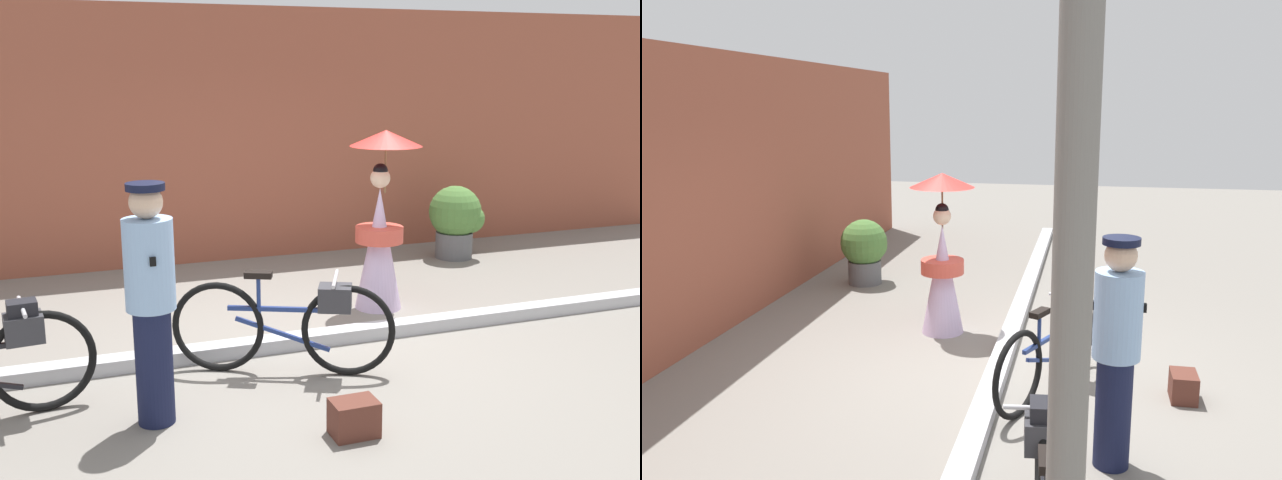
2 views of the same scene
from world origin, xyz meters
TOP-DOWN VIEW (x-y plane):
  - ground_plane at (0.00, 0.00)m, footprint 30.00×30.00m
  - building_wall at (0.00, 3.46)m, footprint 14.00×0.40m
  - sidewalk_curb at (0.00, 0.00)m, footprint 14.00×0.20m
  - bicycle_far_side at (-0.41, -0.53)m, footprint 1.67×0.81m
  - person_officer at (-1.56, -1.04)m, footprint 0.34×0.38m
  - person_with_parasol at (0.99, 0.80)m, footprint 0.73×0.73m
  - potted_plant_by_door at (2.79, 2.36)m, footprint 0.69×0.67m
  - backpack_on_pavement at (-0.34, -1.70)m, footprint 0.31×0.23m
  - utility_pole at (-3.31, -0.75)m, footprint 0.18×0.18m

SIDE VIEW (x-z plane):
  - ground_plane at x=0.00m, z-range 0.00..0.00m
  - sidewalk_curb at x=0.00m, z-range 0.00..0.12m
  - backpack_on_pavement at x=-0.34m, z-range 0.01..0.26m
  - bicycle_far_side at x=-0.41m, z-range 0.00..0.86m
  - potted_plant_by_door at x=2.79m, z-range 0.05..0.99m
  - person_with_parasol at x=0.99m, z-range -0.03..1.80m
  - person_officer at x=-1.56m, z-range 0.06..1.76m
  - building_wall at x=0.00m, z-range 0.00..3.17m
  - utility_pole at x=-3.31m, z-range 0.00..4.80m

